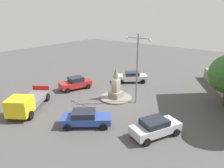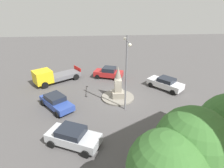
# 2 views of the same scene
# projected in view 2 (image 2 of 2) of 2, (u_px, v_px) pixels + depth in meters

# --- Properties ---
(ground_plane) EXTENTS (80.00, 80.00, 0.00)m
(ground_plane) POSITION_uv_depth(u_px,v_px,m) (118.00, 98.00, 21.20)
(ground_plane) COLOR #4F4C4C
(traffic_island) EXTENTS (3.69, 3.69, 0.18)m
(traffic_island) POSITION_uv_depth(u_px,v_px,m) (118.00, 97.00, 21.16)
(traffic_island) COLOR gray
(traffic_island) RESTS_ON ground
(monument) EXTENTS (1.29, 1.29, 3.62)m
(monument) POSITION_uv_depth(u_px,v_px,m) (118.00, 85.00, 20.50)
(monument) COLOR gray
(monument) RESTS_ON traffic_island
(streetlamp) EXTENTS (2.95, 0.28, 7.48)m
(streetlamp) POSITION_uv_depth(u_px,v_px,m) (126.00, 68.00, 17.18)
(streetlamp) COLOR slate
(streetlamp) RESTS_ON ground
(car_blue_waiting) EXTENTS (4.39, 4.02, 1.42)m
(car_blue_waiting) POSITION_uv_depth(u_px,v_px,m) (56.00, 102.00, 18.96)
(car_blue_waiting) COLOR #2D479E
(car_blue_waiting) RESTS_ON ground
(car_white_near_island) EXTENTS (4.41, 4.16, 1.48)m
(car_white_near_island) POSITION_uv_depth(u_px,v_px,m) (165.00, 83.00, 23.06)
(car_white_near_island) COLOR silver
(car_white_near_island) RESTS_ON ground
(car_silver_parked_left) EXTENTS (3.28, 4.47, 1.48)m
(car_silver_parked_left) POSITION_uv_depth(u_px,v_px,m) (73.00, 137.00, 14.10)
(car_silver_parked_left) COLOR #B7BABF
(car_silver_parked_left) RESTS_ON ground
(car_red_far_side) EXTENTS (2.99, 4.36, 1.58)m
(car_red_far_side) POSITION_uv_depth(u_px,v_px,m) (109.00, 73.00, 26.32)
(car_red_far_side) COLOR #B22323
(car_red_far_side) RESTS_ON ground
(truck_yellow_approaching) EXTENTS (5.08, 6.21, 2.01)m
(truck_yellow_approaching) POSITION_uv_depth(u_px,v_px,m) (52.00, 76.00, 24.64)
(truck_yellow_approaching) COLOR yellow
(truck_yellow_approaching) RESTS_ON ground
(tree_mid_cluster) EXTENTS (3.54, 3.54, 6.13)m
(tree_mid_cluster) POSITION_uv_depth(u_px,v_px,m) (193.00, 145.00, 8.30)
(tree_mid_cluster) COLOR brown
(tree_mid_cluster) RESTS_ON ground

